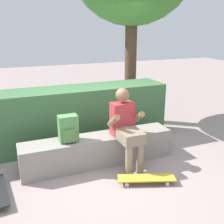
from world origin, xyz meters
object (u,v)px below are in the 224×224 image
(person_skater, at_px, (126,126))
(backpack_on_bench, at_px, (68,129))
(bench_main, at_px, (98,150))
(skateboard_near_person, at_px, (146,178))

(person_skater, xyz_separation_m, backpack_on_bench, (-0.84, 0.20, -0.00))
(bench_main, bearing_deg, skateboard_near_person, -62.50)
(skateboard_near_person, relative_size, backpack_on_bench, 2.05)
(skateboard_near_person, bearing_deg, bench_main, 117.50)
(bench_main, height_order, person_skater, person_skater)
(bench_main, relative_size, person_skater, 1.99)
(person_skater, distance_m, skateboard_near_person, 0.84)
(person_skater, relative_size, backpack_on_bench, 3.03)
(backpack_on_bench, bearing_deg, person_skater, -13.38)
(bench_main, bearing_deg, backpack_on_bench, -178.83)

